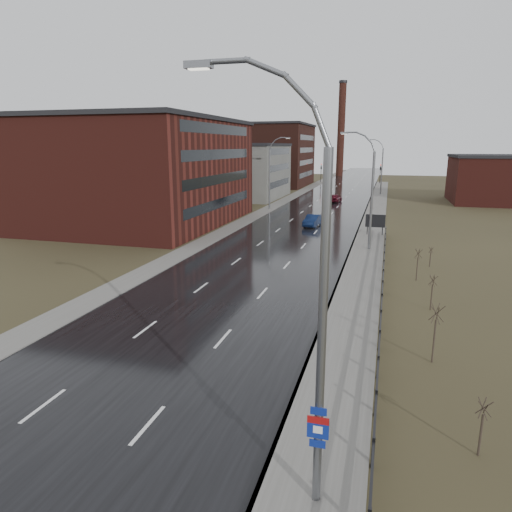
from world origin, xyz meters
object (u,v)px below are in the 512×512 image
Objects in this scene: streetlight_main at (310,303)px; car_near at (313,221)px; billboard at (375,222)px; car_far at (335,198)px.

streetlight_main reaches higher than car_near.
billboard is (0.63, 41.58, -4.36)m from streetlight_main.
car_near is at bearing 98.87° from streetlight_main.
billboard is at bearing 111.64° from car_far.
billboard is 32.21m from car_far.
car_near is at bearing 97.63° from car_far.
car_far is (-7.34, 72.77, -5.32)m from streetlight_main.
billboard reaches higher than car_near.
streetlight_main is 4.84× the size of billboard.
streetlight_main is at bearing -90.86° from billboard.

